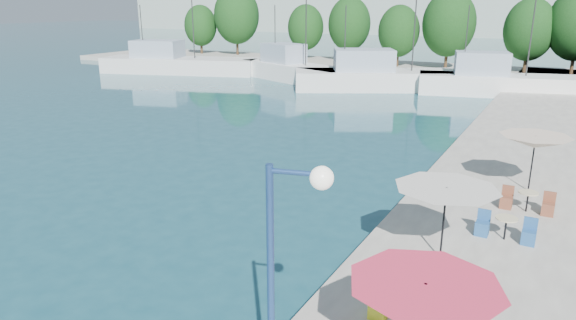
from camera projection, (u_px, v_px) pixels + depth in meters
The scene contains 20 objects.
quay_far at pixel (391, 70), 61.98m from camera, with size 90.00×16.00×0.60m, color gray.
hill_west at pixel (419, 4), 147.88m from camera, with size 180.00×40.00×16.00m, color #9AA89C.
trawler_01 at pixel (177, 64), 61.02m from camera, with size 19.07×10.05×10.20m.
trawler_02 at pixel (294, 71), 54.80m from camera, with size 15.32×9.44×10.20m.
trawler_03 at pixel (387, 78), 49.28m from camera, with size 18.56×12.84×10.20m.
trawler_04 at pixel (502, 83), 46.10m from camera, with size 15.71×7.57×10.20m.
tree_01 at pixel (201, 26), 77.75m from camera, with size 4.88×4.88×7.22m.
tree_02 at pixel (237, 15), 75.50m from camera, with size 6.65×6.65×9.85m.
tree_03 at pixel (306, 27), 70.68m from camera, with size 4.93×4.93×7.30m.
tree_04 at pixel (349, 24), 67.77m from camera, with size 5.59×5.59×8.27m.
tree_05 at pixel (399, 31), 61.37m from camera, with size 4.90×4.90×7.26m.
tree_06 at pixel (449, 24), 58.81m from camera, with size 6.01×6.01×8.90m.
tree_07 at pixel (529, 30), 55.73m from camera, with size 5.41×5.41×8.01m.
umbrella_pink at pixel (425, 296), 9.24m from camera, with size 2.86×2.86×2.50m.
umbrella_white at pixel (446, 196), 14.78m from camera, with size 3.03×3.03×2.25m.
umbrella_cream at pixel (535, 142), 20.34m from camera, with size 2.76×2.76×2.31m.
cafe_table_01 at pixel (407, 315), 12.06m from camera, with size 1.82×0.70×0.76m.
cafe_table_02 at pixel (505, 231), 16.51m from camera, with size 1.82×0.70×0.76m.
cafe_table_03 at pixel (527, 204), 18.74m from camera, with size 1.82×0.70×0.76m.
street_lamp at pixel (290, 258), 8.03m from camera, with size 1.02×0.43×5.03m.
Camera 1 is at (11.08, 6.21, 7.89)m, focal length 32.00 mm.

